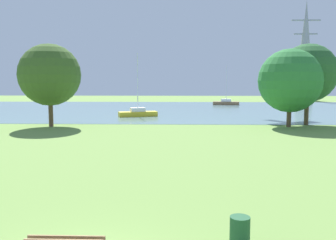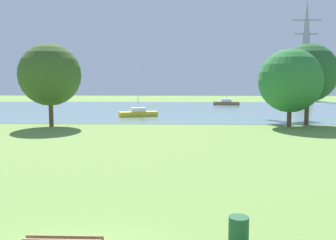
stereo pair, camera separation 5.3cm
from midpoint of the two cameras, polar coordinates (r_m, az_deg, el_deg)
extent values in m
plane|color=olive|center=(30.43, -3.06, -2.46)|extent=(160.00, 160.00, 0.00)
cylinder|color=#1E512D|center=(10.85, 10.83, -16.38)|extent=(0.56, 0.56, 0.80)
cube|color=slate|center=(58.21, -0.67, 1.65)|extent=(140.00, 40.00, 0.02)
cube|color=yellow|center=(46.90, -4.68, 0.93)|extent=(5.03, 2.93, 0.60)
cube|color=white|center=(46.85, -4.69, 1.60)|extent=(2.05, 1.61, 0.50)
cylinder|color=silver|center=(46.71, -4.73, 5.77)|extent=(0.10, 0.10, 7.32)
cube|color=brown|center=(69.72, 8.88, 2.57)|extent=(4.97, 2.18, 0.60)
cube|color=white|center=(69.69, 8.88, 3.02)|extent=(1.94, 1.35, 0.50)
cylinder|color=silver|center=(69.59, 8.93, 5.60)|extent=(0.10, 0.10, 6.77)
cylinder|color=brown|center=(38.36, -17.60, 1.26)|extent=(0.44, 0.44, 2.96)
sphere|color=#395823|center=(38.24, -17.77, 6.62)|extent=(6.03, 6.03, 6.03)
cylinder|color=brown|center=(38.19, 18.05, 0.76)|extent=(0.44, 0.44, 2.35)
sphere|color=#2C7435|center=(38.04, 18.21, 5.76)|extent=(6.17, 6.17, 6.17)
cylinder|color=brown|center=(40.31, 20.47, 1.56)|extent=(0.44, 0.44, 3.22)
sphere|color=#27572C|center=(40.22, 20.67, 6.77)|extent=(5.87, 5.87, 5.87)
cone|color=gray|center=(90.18, 20.28, 9.96)|extent=(4.40, 4.40, 22.35)
cube|color=gray|center=(90.92, 20.44, 14.17)|extent=(6.40, 0.30, 0.30)
cube|color=gray|center=(90.53, 20.37, 12.29)|extent=(5.20, 0.30, 0.30)
camera|label=1|loc=(0.03, -90.05, -0.01)|focal=39.69mm
camera|label=2|loc=(0.03, 89.95, 0.01)|focal=39.69mm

